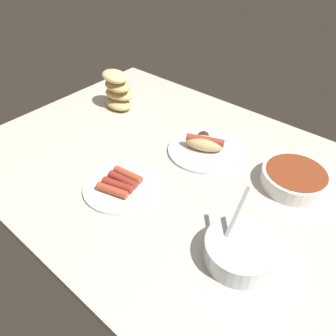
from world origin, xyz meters
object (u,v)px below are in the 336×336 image
plate_sausages (121,185)px  bowl_coleslaw (240,250)px  bowl_chili (295,178)px  plate_hotdog_assembled (204,146)px  bread_stack (117,90)px

plate_sausages → bowl_coleslaw: (-37.28, -1.26, 2.16)cm
bowl_chili → plate_hotdog_assembled: (28.61, 3.29, -0.87)cm
bowl_chili → plate_hotdog_assembled: plate_hotdog_assembled is taller
bread_stack → plate_hotdog_assembled: (-42.09, 1.96, -5.44)cm
plate_sausages → bowl_coleslaw: bowl_coleslaw is taller
bread_stack → bowl_chili: (-70.70, -1.33, -4.57)cm
plate_sausages → plate_hotdog_assembled: (-8.00, -29.39, 0.78)cm
bowl_chili → bowl_coleslaw: bowl_coleslaw is taller
bowl_coleslaw → plate_hotdog_assembled: bowl_coleslaw is taller
plate_sausages → plate_hotdog_assembled: size_ratio=0.91×
plate_sausages → bowl_coleslaw: bearing=-178.1°
bowl_coleslaw → bread_stack: bearing=-22.9°
bread_stack → plate_hotdog_assembled: 42.48cm
bowl_chili → bowl_coleslaw: size_ratio=1.16×
bowl_chili → bowl_coleslaw: (-0.66, 31.42, 0.51)cm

